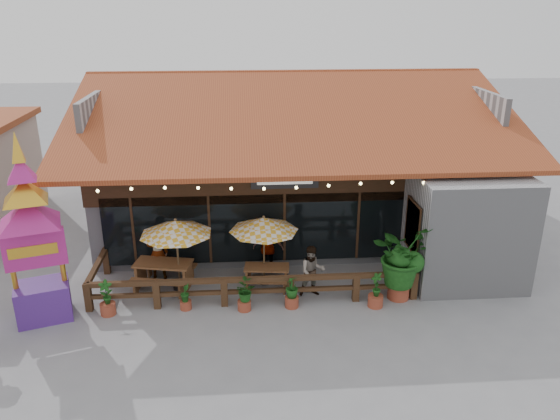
{
  "coord_description": "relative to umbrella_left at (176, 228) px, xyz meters",
  "views": [
    {
      "loc": [
        -1.88,
        -14.97,
        8.58
      ],
      "look_at": [
        -0.68,
        1.5,
        2.28
      ],
      "focal_mm": 35.0,
      "sensor_mm": 36.0,
      "label": 1
    }
  ],
  "objects": [
    {
      "name": "planter_e",
      "position": [
        5.98,
        -1.54,
        -1.64
      ],
      "size": [
        0.46,
        0.46,
        1.12
      ],
      "color": "brown",
      "rests_on": "ground"
    },
    {
      "name": "planter_a",
      "position": [
        -1.95,
        -1.41,
        -1.64
      ],
      "size": [
        0.45,
        0.45,
        1.1
      ],
      "color": "brown",
      "rests_on": "ground"
    },
    {
      "name": "umbrella_right",
      "position": [
        2.71,
        0.19,
        -0.05
      ],
      "size": [
        2.33,
        2.33,
        2.36
      ],
      "color": "brown",
      "rests_on": "ground"
    },
    {
      "name": "umbrella_left",
      "position": [
        0.0,
        0.0,
        0.0
      ],
      "size": [
        2.97,
        2.97,
        2.42
      ],
      "color": "brown",
      "rests_on": "ground"
    },
    {
      "name": "patio_railing",
      "position": [
        1.7,
        -0.92,
        -1.49
      ],
      "size": [
        10.0,
        2.6,
        0.92
      ],
      "color": "#4B2D1B",
      "rests_on": "ground"
    },
    {
      "name": "planter_d",
      "position": [
        3.47,
        -1.38,
        -1.62
      ],
      "size": [
        0.53,
        0.53,
        1.02
      ],
      "color": "brown",
      "rests_on": "ground"
    },
    {
      "name": "diner_c",
      "position": [
        2.89,
        0.95,
        -1.22
      ],
      "size": [
        1.1,
        0.64,
        1.77
      ],
      "primitive_type": "imported",
      "rotation": [
        0.0,
        0.0,
        2.94
      ],
      "color": "#381E11",
      "rests_on": "ground"
    },
    {
      "name": "planter_b",
      "position": [
        0.3,
        -1.28,
        -1.72
      ],
      "size": [
        0.35,
        0.35,
        0.85
      ],
      "color": "brown",
      "rests_on": "ground"
    },
    {
      "name": "diner_b",
      "position": [
        4.16,
        -0.72,
        -1.28
      ],
      "size": [
        0.85,
        0.69,
        1.65
      ],
      "primitive_type": "imported",
      "rotation": [
        0.0,
        0.0,
        0.09
      ],
      "color": "#381E11",
      "rests_on": "ground"
    },
    {
      "name": "restaurant_building",
      "position": [
        4.21,
        5.95,
        0.1
      ],
      "size": [
        15.5,
        14.73,
        6.09
      ],
      "color": "#A2A2A6",
      "rests_on": "ground"
    },
    {
      "name": "diner_a",
      "position": [
        -0.75,
        0.76,
        -1.18
      ],
      "size": [
        0.69,
        0.46,
        1.85
      ],
      "primitive_type": "imported",
      "rotation": [
        0.0,
        0.0,
        3.12
      ],
      "color": "#381E11",
      "rests_on": "ground"
    },
    {
      "name": "thai_sign_tower",
      "position": [
        -3.72,
        -1.46,
        1.02
      ],
      "size": [
        2.75,
        2.75,
        5.92
      ],
      "color": "#4D2381",
      "rests_on": "ground"
    },
    {
      "name": "picnic_table_right",
      "position": [
        2.78,
        -0.02,
        -1.64
      ],
      "size": [
        1.56,
        1.38,
        0.69
      ],
      "color": "brown",
      "rests_on": "ground"
    },
    {
      "name": "ground",
      "position": [
        3.95,
        -0.66,
        -2.11
      ],
      "size": [
        100.0,
        100.0,
        0.0
      ],
      "primitive_type": "plane",
      "color": "gray",
      "rests_on": "ground"
    },
    {
      "name": "planter_c",
      "position": [
        2.04,
        -1.46,
        -1.56
      ],
      "size": [
        0.77,
        0.78,
        0.97
      ],
      "color": "brown",
      "rests_on": "ground"
    },
    {
      "name": "tropical_plant",
      "position": [
        6.81,
        -1.09,
        -0.68
      ],
      "size": [
        2.38,
        2.33,
        2.49
      ],
      "color": "brown",
      "rests_on": "ground"
    },
    {
      "name": "picnic_table_left",
      "position": [
        -0.5,
        0.16,
        -1.53
      ],
      "size": [
        2.06,
        1.87,
        0.86
      ],
      "color": "brown",
      "rests_on": "ground"
    }
  ]
}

